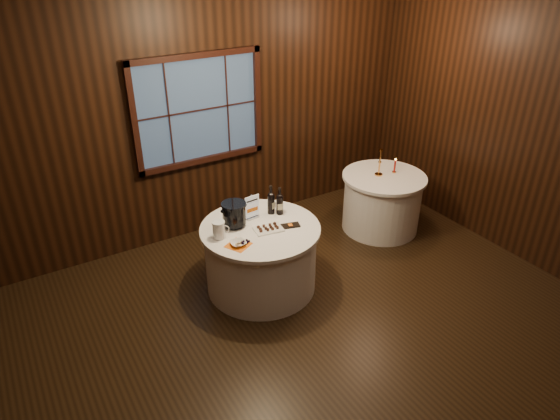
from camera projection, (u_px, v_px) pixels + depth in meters
ground at (312, 339)px, 4.88m from camera, size 6.00×6.00×0.00m
back_wall at (199, 118)px, 6.00m from camera, size 6.00×0.10×3.00m
main_table at (261, 257)px, 5.44m from camera, size 1.28×1.28×0.77m
side_table at (382, 202)px, 6.58m from camera, size 1.08×1.08×0.77m
sign_stand at (252, 210)px, 5.38m from camera, size 0.18×0.10×0.28m
port_bottle_left at (271, 201)px, 5.46m from camera, size 0.08×0.09×0.33m
port_bottle_right at (280, 203)px, 5.45m from camera, size 0.08×0.09×0.32m
ice_bucket at (234, 214)px, 5.22m from camera, size 0.26×0.26×0.27m
chocolate_plate at (268, 228)px, 5.20m from camera, size 0.32×0.24×0.04m
chocolate_box at (290, 226)px, 5.27m from camera, size 0.22×0.15×0.02m
grape_bunch at (246, 242)px, 4.97m from camera, size 0.16×0.07×0.04m
glass_pitcher at (219, 230)px, 5.03m from camera, size 0.17×0.13×0.19m
orange_napkin at (238, 245)px, 4.95m from camera, size 0.28×0.28×0.00m
cracker_bowl at (238, 243)px, 4.94m from camera, size 0.17×0.17×0.04m
brass_candlestick at (379, 166)px, 6.35m from camera, size 0.10×0.10×0.35m
red_candle at (395, 167)px, 6.44m from camera, size 0.05×0.05×0.20m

